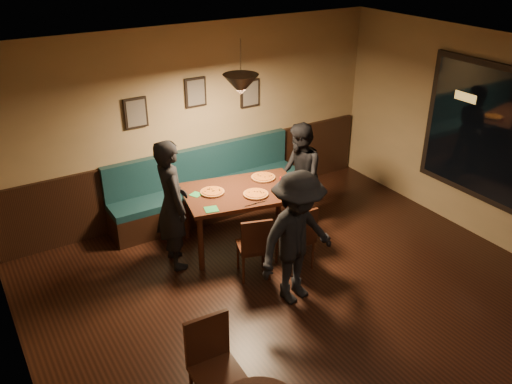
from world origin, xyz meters
TOP-DOWN VIEW (x-y plane):
  - floor at (0.00, 0.00)m, footprint 7.00×7.00m
  - ceiling at (0.00, 0.00)m, footprint 7.00×7.00m
  - wall_back at (0.00, 3.50)m, footprint 6.00×0.00m
  - wall_left at (-3.00, 0.00)m, footprint 0.00×7.00m
  - wainscot at (0.00, 3.47)m, footprint 5.88×0.06m
  - booth_bench at (0.00, 3.20)m, footprint 3.00×0.60m
  - window_frame at (2.96, 0.50)m, footprint 0.06×2.56m
  - window_glass at (2.93, 0.50)m, footprint 0.00×2.40m
  - picture_left at (-0.90, 3.47)m, footprint 0.32×0.04m
  - picture_center at (0.00, 3.47)m, footprint 0.32×0.04m
  - picture_right at (0.90, 3.47)m, footprint 0.32×0.04m
  - pendant_lamp at (0.02, 2.21)m, footprint 0.44×0.44m
  - dining_table at (0.02, 2.21)m, footprint 1.71×1.29m
  - chair_near_left at (-0.23, 1.51)m, footprint 0.48×0.48m
  - chair_near_right at (0.32, 1.39)m, footprint 0.41×0.41m
  - diner_left at (-0.96, 2.27)m, footprint 0.47×0.66m
  - diner_right at (1.03, 2.31)m, footprint 0.83×0.91m
  - diner_front at (-0.05, 0.85)m, footprint 1.14×0.77m
  - pizza_a at (-0.36, 2.34)m, footprint 0.33×0.33m
  - pizza_b at (0.10, 1.99)m, footprint 0.41×0.41m
  - pizza_c at (0.45, 2.37)m, footprint 0.34×0.34m
  - soda_glass at (0.60, 1.86)m, footprint 0.09×0.09m
  - tabasco_bottle at (0.57, 2.12)m, footprint 0.03×0.03m
  - napkin_a at (-0.56, 2.41)m, footprint 0.18×0.18m
  - napkin_b at (-0.57, 1.95)m, footprint 0.20×0.20m
  - cutlery_set at (-0.04, 1.79)m, footprint 0.18×0.04m
  - cafe_chair_far at (-1.61, -0.15)m, footprint 0.44×0.44m

SIDE VIEW (x-z plane):
  - floor at x=0.00m, z-range 0.00..0.00m
  - dining_table at x=0.02m, z-range 0.00..0.83m
  - chair_near_left at x=-0.23m, z-range 0.00..0.87m
  - chair_near_right at x=0.32m, z-range 0.00..0.89m
  - cafe_chair_far at x=-1.61m, z-range 0.00..0.95m
  - wainscot at x=0.00m, z-range 0.00..1.00m
  - booth_bench at x=0.00m, z-range 0.00..1.00m
  - diner_right at x=1.03m, z-range 0.00..1.53m
  - diner_front at x=-0.05m, z-range 0.00..1.63m
  - cutlery_set at x=-0.04m, z-range 0.83..0.83m
  - napkin_a at x=-0.56m, z-range 0.83..0.83m
  - napkin_b at x=-0.57m, z-range 0.83..0.83m
  - pizza_a at x=-0.36m, z-range 0.83..0.86m
  - pizza_b at x=0.10m, z-range 0.83..0.86m
  - pizza_c at x=0.45m, z-range 0.83..0.86m
  - diner_left at x=-0.96m, z-range 0.00..1.72m
  - tabasco_bottle at x=0.57m, z-range 0.83..0.94m
  - soda_glass at x=0.60m, z-range 0.83..0.98m
  - wall_back at x=0.00m, z-range -1.60..4.40m
  - wall_left at x=-3.00m, z-range -2.10..4.90m
  - window_frame at x=2.96m, z-range 0.57..2.43m
  - window_glass at x=2.93m, z-range 0.30..2.70m
  - picture_left at x=-0.90m, z-range 1.49..1.91m
  - picture_right at x=0.90m, z-range 1.49..1.91m
  - picture_center at x=0.00m, z-range 1.64..2.06m
  - pendant_lamp at x=0.02m, z-range 2.12..2.38m
  - ceiling at x=0.00m, z-range 2.80..2.80m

